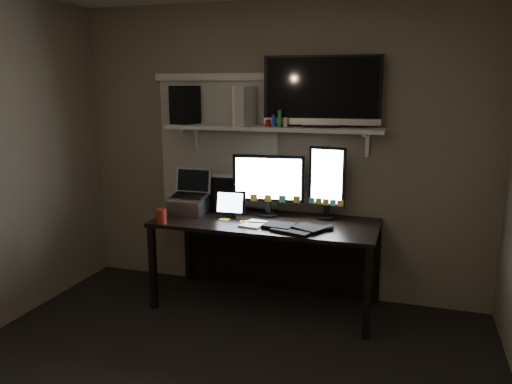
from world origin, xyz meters
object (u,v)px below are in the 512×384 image
at_px(keyboard, 294,227).
at_px(desk, 270,237).
at_px(speaker, 185,105).
at_px(tablet, 231,204).
at_px(cup, 161,216).
at_px(laptop, 188,192).
at_px(tv, 322,92).
at_px(game_console, 245,106).
at_px(monitor_landscape, 268,185).
at_px(monitor_portrait, 327,182).
at_px(mouse, 330,228).

bearing_deg(keyboard, desk, 150.78).
distance_m(desk, speaker, 1.36).
relative_size(tablet, cup, 2.17).
bearing_deg(laptop, tablet, -2.46).
distance_m(cup, speaker, 1.02).
height_order(desk, tv, tv).
bearing_deg(tv, game_console, -179.45).
bearing_deg(tv, keyboard, -110.94).
xyz_separation_m(monitor_landscape, speaker, (-0.77, 0.06, 0.65)).
xyz_separation_m(tablet, tv, (0.70, 0.22, 0.92)).
bearing_deg(keyboard, tablet, 179.22).
xyz_separation_m(keyboard, cup, (-1.04, -0.16, 0.04)).
relative_size(monitor_landscape, keyboard, 1.28).
bearing_deg(monitor_portrait, speaker, -173.24).
height_order(tablet, game_console, game_console).
xyz_separation_m(tablet, game_console, (0.08, 0.16, 0.80)).
distance_m(monitor_landscape, cup, 0.92).
distance_m(monitor_portrait, mouse, 0.45).
distance_m(monitor_portrait, keyboard, 0.52).
bearing_deg(game_console, laptop, -152.41).
xyz_separation_m(monitor_portrait, tv, (-0.06, 0.01, 0.73)).
bearing_deg(tv, desk, -167.94).
distance_m(monitor_portrait, speaker, 1.39).
distance_m(mouse, laptop, 1.26).
bearing_deg(monitor_landscape, tablet, -159.95).
bearing_deg(mouse, desk, 166.17).
distance_m(keyboard, speaker, 1.45).
bearing_deg(keyboard, speaker, 177.10).
bearing_deg(cup, speaker, 93.29).
relative_size(desk, tablet, 6.99).
bearing_deg(tablet, keyboard, -21.72).
height_order(desk, monitor_landscape, monitor_landscape).
relative_size(monitor_landscape, monitor_portrait, 1.00).
bearing_deg(mouse, tv, 122.26).
distance_m(monitor_landscape, tv, 0.87).
bearing_deg(speaker, keyboard, -7.54).
height_order(laptop, speaker, speaker).
distance_m(mouse, tablet, 0.87).
relative_size(mouse, speaker, 0.30).
relative_size(desk, game_console, 5.65).
xyz_separation_m(keyboard, tv, (0.12, 0.41, 1.01)).
relative_size(desk, speaker, 5.53).
height_order(monitor_portrait, laptop, monitor_portrait).
xyz_separation_m(monitor_portrait, cup, (-1.22, -0.56, -0.24)).
distance_m(desk, laptop, 0.80).
bearing_deg(desk, laptop, -173.06).
height_order(desk, laptop, laptop).
distance_m(mouse, speaker, 1.64).
relative_size(desk, tv, 1.94).
bearing_deg(monitor_landscape, monitor_portrait, -0.11).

